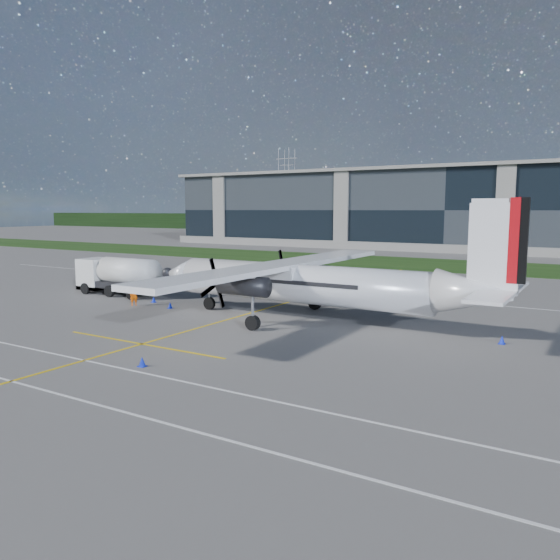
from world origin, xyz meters
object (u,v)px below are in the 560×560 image
object	(u,v)px
fuel_tanker_truck	(114,276)
pylon_west	(287,189)
safety_cone_nose_port	(170,305)
safety_cone_portwing	(142,362)
ground_crew_person	(134,293)
turboprop_aircraft	(312,261)
baggage_tug	(130,282)
safety_cone_tail	(502,340)
safety_cone_stbdwing	(353,289)
safety_cone_fwd	(154,299)

from	to	relation	value
fuel_tanker_truck	pylon_west	bearing A→B (deg)	115.06
fuel_tanker_truck	safety_cone_nose_port	xyz separation A→B (m)	(9.24, -2.71, -1.44)
safety_cone_portwing	fuel_tanker_truck	bearing A→B (deg)	141.17
pylon_west	ground_crew_person	distance (m)	164.97
pylon_west	turboprop_aircraft	distance (m)	170.49
pylon_west	ground_crew_person	world-z (taller)	pylon_west
safety_cone_nose_port	ground_crew_person	bearing A→B (deg)	-170.21
baggage_tug	safety_cone_nose_port	world-z (taller)	baggage_tug
fuel_tanker_truck	ground_crew_person	distance (m)	6.80
turboprop_aircraft	safety_cone_tail	distance (m)	12.90
turboprop_aircraft	fuel_tanker_truck	distance (m)	21.30
baggage_tug	safety_cone_portwing	world-z (taller)	baggage_tug
ground_crew_person	safety_cone_tail	xyz separation A→B (m)	(27.48, 1.99, -0.75)
ground_crew_person	safety_cone_stbdwing	xyz separation A→B (m)	(12.01, 16.01, -0.75)
pylon_west	fuel_tanker_truck	distance (m)	159.41
turboprop_aircraft	safety_cone_nose_port	xyz separation A→B (m)	(-11.87, -1.22, -3.92)
pylon_west	baggage_tug	world-z (taller)	pylon_west
fuel_tanker_truck	turboprop_aircraft	bearing A→B (deg)	-4.03
safety_cone_fwd	safety_cone_tail	bearing A→B (deg)	0.14
safety_cone_tail	safety_cone_fwd	distance (m)	27.23
safety_cone_portwing	safety_cone_tail	bearing A→B (deg)	44.40
safety_cone_stbdwing	fuel_tanker_truck	bearing A→B (deg)	-144.63
turboprop_aircraft	safety_cone_portwing	size ratio (longest dim) A/B	55.62
ground_crew_person	safety_cone_tail	bearing A→B (deg)	-52.23
pylon_west	safety_cone_nose_port	distance (m)	166.03
pylon_west	safety_cone_nose_port	world-z (taller)	pylon_west
turboprop_aircraft	safety_cone_nose_port	size ratio (longest dim) A/B	55.62
pylon_west	safety_cone_portwing	size ratio (longest dim) A/B	60.00
safety_cone_fwd	ground_crew_person	bearing A→B (deg)	-97.44
safety_cone_fwd	safety_cone_stbdwing	distance (m)	18.35
pylon_west	safety_cone_tail	xyz separation A→B (m)	(100.67, -145.19, -14.75)
ground_crew_person	safety_cone_fwd	bearing A→B (deg)	26.19
baggage_tug	safety_cone_stbdwing	xyz separation A→B (m)	(17.61, 11.19, -0.75)
pylon_west	baggage_tug	xyz separation A→B (m)	(67.59, -142.37, -14.00)
baggage_tug	ground_crew_person	distance (m)	7.38
turboprop_aircraft	fuel_tanker_truck	xyz separation A→B (m)	(-21.11, 1.49, -2.48)
fuel_tanker_truck	safety_cone_tail	xyz separation A→B (m)	(33.39, -1.29, -1.44)
safety_cone_stbdwing	safety_cone_tail	bearing A→B (deg)	-42.18
pylon_west	ground_crew_person	bearing A→B (deg)	-63.56
fuel_tanker_truck	safety_cone_fwd	world-z (taller)	fuel_tanker_truck
safety_cone_tail	turboprop_aircraft	bearing A→B (deg)	-179.09
baggage_tug	ground_crew_person	xyz separation A→B (m)	(5.59, -4.82, -0.00)
fuel_tanker_truck	ground_crew_person	xyz separation A→B (m)	(5.91, -3.29, -0.69)
baggage_tug	safety_cone_tail	distance (m)	33.20
turboprop_aircraft	baggage_tug	world-z (taller)	turboprop_aircraft
fuel_tanker_truck	safety_cone_stbdwing	world-z (taller)	fuel_tanker_truck
ground_crew_person	safety_cone_tail	size ratio (longest dim) A/B	4.00
baggage_tug	safety_cone_fwd	distance (m)	6.56
pylon_west	baggage_tug	distance (m)	158.22
turboprop_aircraft	safety_cone_stbdwing	distance (m)	15.08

